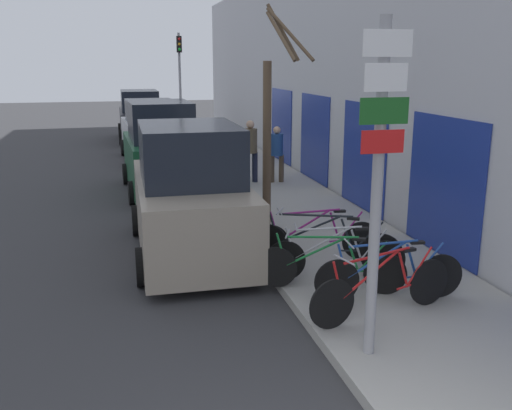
{
  "coord_description": "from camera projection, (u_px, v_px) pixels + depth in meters",
  "views": [
    {
      "loc": [
        -1.35,
        -2.98,
        3.53
      ],
      "look_at": [
        0.58,
        4.86,
        1.49
      ],
      "focal_mm": 40.0,
      "sensor_mm": 36.0,
      "label": 1
    }
  ],
  "objects": [
    {
      "name": "parked_car_0",
      "position": [
        190.0,
        197.0,
        10.49
      ],
      "size": [
        2.14,
        4.61,
        2.45
      ],
      "rotation": [
        0.0,
        0.0,
        -0.01
      ],
      "color": "gray",
      "rests_on": "ground"
    },
    {
      "name": "bicycle_5",
      "position": [
        316.0,
        239.0,
        9.86
      ],
      "size": [
        2.27,
        0.45,
        0.93
      ],
      "rotation": [
        0.0,
        0.0,
        1.45
      ],
      "color": "black",
      "rests_on": "sidewalk_curb"
    },
    {
      "name": "bicycle_0",
      "position": [
        383.0,
        289.0,
        7.71
      ],
      "size": [
        2.28,
        0.65,
        0.94
      ],
      "rotation": [
        0.0,
        0.0,
        1.8
      ],
      "color": "black",
      "rests_on": "sidewalk_curb"
    },
    {
      "name": "street_tree",
      "position": [
        270.0,
        130.0,
        11.46
      ],
      "size": [
        0.79,
        1.09,
        4.47
      ],
      "color": "brown",
      "rests_on": "sidewalk_curb"
    },
    {
      "name": "parked_car_2",
      "position": [
        151.0,
        133.0,
        20.81
      ],
      "size": [
        2.21,
        4.2,
        2.2
      ],
      "rotation": [
        0.0,
        0.0,
        0.05
      ],
      "color": "silver",
      "rests_on": "ground"
    },
    {
      "name": "parked_car_1",
      "position": [
        161.0,
        152.0,
        15.6
      ],
      "size": [
        2.09,
        4.25,
        2.5
      ],
      "rotation": [
        0.0,
        0.0,
        0.04
      ],
      "color": "#144728",
      "rests_on": "ground"
    },
    {
      "name": "bicycle_3",
      "position": [
        335.0,
        257.0,
        9.01
      ],
      "size": [
        2.19,
        0.62,
        0.89
      ],
      "rotation": [
        0.0,
        0.0,
        1.35
      ],
      "color": "black",
      "rests_on": "sidewalk_curb"
    },
    {
      "name": "bicycle_1",
      "position": [
        390.0,
        275.0,
        8.23
      ],
      "size": [
        2.22,
        0.44,
        0.91
      ],
      "rotation": [
        0.0,
        0.0,
        1.47
      ],
      "color": "black",
      "rests_on": "sidewalk_curb"
    },
    {
      "name": "parked_car_3",
      "position": [
        140.0,
        118.0,
        26.07
      ],
      "size": [
        1.99,
        4.78,
        2.27
      ],
      "rotation": [
        0.0,
        0.0,
        -0.0
      ],
      "color": "black",
      "rests_on": "ground"
    },
    {
      "name": "pedestrian_far",
      "position": [
        250.0,
        147.0,
        16.16
      ],
      "size": [
        0.45,
        0.39,
        1.77
      ],
      "rotation": [
        0.0,
        0.0,
        3.46
      ],
      "color": "#1E2338",
      "rests_on": "sidewalk_curb"
    },
    {
      "name": "bicycle_2",
      "position": [
        330.0,
        267.0,
        8.58
      ],
      "size": [
        2.09,
        0.95,
        0.88
      ],
      "rotation": [
        0.0,
        0.0,
        1.16
      ],
      "color": "black",
      "rests_on": "sidewalk_curb"
    },
    {
      "name": "building_facade",
      "position": [
        305.0,
        72.0,
        17.29
      ],
      "size": [
        0.23,
        32.0,
        6.5
      ],
      "color": "#BCBCC1",
      "rests_on": "ground"
    },
    {
      "name": "pedestrian_near",
      "position": [
        277.0,
        150.0,
        16.24
      ],
      "size": [
        0.42,
        0.36,
        1.6
      ],
      "rotation": [
        0.0,
        0.0,
        3.07
      ],
      "color": "#4C3D2D",
      "rests_on": "sidewalk_curb"
    },
    {
      "name": "traffic_light",
      "position": [
        180.0,
        74.0,
        23.19
      ],
      "size": [
        0.2,
        0.3,
        4.5
      ],
      "color": "#939399",
      "rests_on": "sidewalk_curb"
    },
    {
      "name": "bicycle_4",
      "position": [
        323.0,
        246.0,
        9.46
      ],
      "size": [
        2.25,
        1.35,
        0.96
      ],
      "rotation": [
        0.0,
        0.0,
        1.04
      ],
      "color": "black",
      "rests_on": "sidewalk_curb"
    },
    {
      "name": "sidewalk_curb",
      "position": [
        249.0,
        176.0,
        17.75
      ],
      "size": [
        3.2,
        32.0,
        0.15
      ],
      "color": "#9E9B93",
      "rests_on": "ground"
    },
    {
      "name": "ground_plane",
      "position": [
        175.0,
        204.0,
        14.53
      ],
      "size": [
        80.0,
        80.0,
        0.0
      ],
      "primitive_type": "plane",
      "color": "#333335"
    },
    {
      "name": "signpost",
      "position": [
        378.0,
        180.0,
        6.3
      ],
      "size": [
        0.56,
        0.15,
        3.86
      ],
      "color": "#939399",
      "rests_on": "sidewalk_curb"
    }
  ]
}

